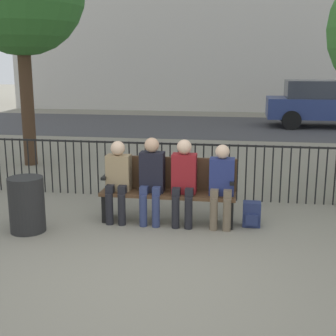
{
  "coord_description": "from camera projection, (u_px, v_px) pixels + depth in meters",
  "views": [
    {
      "loc": [
        1.0,
        -4.63,
        2.26
      ],
      "look_at": [
        0.0,
        1.69,
        0.8
      ],
      "focal_mm": 50.0,
      "sensor_mm": 36.0,
      "label": 1
    }
  ],
  "objects": [
    {
      "name": "trash_bin",
      "position": [
        27.0,
        205.0,
        6.3
      ],
      "size": [
        0.48,
        0.48,
        0.75
      ],
      "color": "black",
      "rests_on": "ground"
    },
    {
      "name": "seated_person_1",
      "position": [
        152.0,
        176.0,
        6.58
      ],
      "size": [
        0.34,
        0.39,
        1.23
      ],
      "color": "navy",
      "rests_on": "ground"
    },
    {
      "name": "park_bench",
      "position": [
        169.0,
        187.0,
        6.71
      ],
      "size": [
        1.92,
        0.45,
        0.92
      ],
      "color": "#4C331E",
      "rests_on": "ground"
    },
    {
      "name": "backpack",
      "position": [
        252.0,
        214.0,
        6.53
      ],
      "size": [
        0.25,
        0.21,
        0.35
      ],
      "color": "navy",
      "rests_on": "ground"
    },
    {
      "name": "seated_person_2",
      "position": [
        184.0,
        178.0,
        6.51
      ],
      "size": [
        0.34,
        0.39,
        1.21
      ],
      "color": "black",
      "rests_on": "ground"
    },
    {
      "name": "ground_plane",
      "position": [
        144.0,
        273.0,
        5.12
      ],
      "size": [
        80.0,
        80.0,
        0.0
      ],
      "primitive_type": "plane",
      "color": "gray"
    },
    {
      "name": "seated_person_3",
      "position": [
        222.0,
        182.0,
        6.43
      ],
      "size": [
        0.34,
        0.39,
        1.16
      ],
      "color": "brown",
      "rests_on": "ground"
    },
    {
      "name": "parked_car_0",
      "position": [
        326.0,
        103.0,
        16.33
      ],
      "size": [
        4.2,
        1.94,
        1.62
      ],
      "color": "navy",
      "rests_on": "ground"
    },
    {
      "name": "street_surface",
      "position": [
        213.0,
        126.0,
        16.67
      ],
      "size": [
        24.0,
        6.0,
        0.01
      ],
      "color": "#3D3D3F",
      "rests_on": "ground"
    },
    {
      "name": "fence_railing",
      "position": [
        179.0,
        166.0,
        7.8
      ],
      "size": [
        9.01,
        0.03,
        0.95
      ],
      "color": "black",
      "rests_on": "ground"
    },
    {
      "name": "seated_person_0",
      "position": [
        118.0,
        177.0,
        6.66
      ],
      "size": [
        0.34,
        0.39,
        1.17
      ],
      "color": "black",
      "rests_on": "ground"
    }
  ]
}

